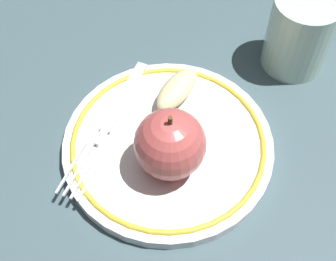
% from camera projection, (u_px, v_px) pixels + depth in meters
% --- Properties ---
extents(ground_plane, '(2.00, 2.00, 0.00)m').
position_uv_depth(ground_plane, '(153.00, 144.00, 0.52)').
color(ground_plane, '#3F565D').
extents(plate, '(0.23, 0.23, 0.02)m').
position_uv_depth(plate, '(168.00, 145.00, 0.51)').
color(plate, white).
rests_on(plate, ground_plane).
extents(apple_red_whole, '(0.07, 0.07, 0.08)m').
position_uv_depth(apple_red_whole, '(170.00, 144.00, 0.45)').
color(apple_red_whole, '#C3524E').
rests_on(apple_red_whole, plate).
extents(apple_slice_front, '(0.07, 0.04, 0.02)m').
position_uv_depth(apple_slice_front, '(177.00, 89.00, 0.52)').
color(apple_slice_front, beige).
rests_on(apple_slice_front, plate).
extents(fork, '(0.18, 0.09, 0.00)m').
position_uv_depth(fork, '(111.00, 120.00, 0.51)').
color(fork, silver).
rests_on(fork, plate).
extents(drinking_glass, '(0.08, 0.08, 0.10)m').
position_uv_depth(drinking_glass, '(300.00, 33.00, 0.55)').
color(drinking_glass, silver).
rests_on(drinking_glass, ground_plane).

